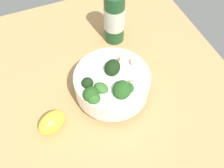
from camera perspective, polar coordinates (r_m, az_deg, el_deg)
ground_plane at (r=67.02cm, az=-4.49°, el=-2.35°), size 71.63×71.63×3.27cm
bowl_of_broccoli at (r=61.10cm, az=-0.13°, el=0.09°), size 17.10×17.10×10.28cm
lemon_wedge at (r=59.94cm, az=-12.55°, el=-7.90°), size 7.65×6.57×4.70cm
bottle_tall at (r=71.89cm, az=0.49°, el=13.85°), size 5.49×5.49×15.85cm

